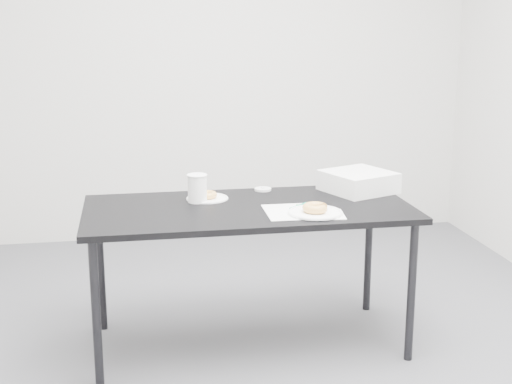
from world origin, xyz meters
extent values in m
plane|color=#4B4B50|center=(0.00, 0.00, 0.00)|extent=(4.00, 4.00, 0.00)
cube|color=silver|center=(0.00, 2.00, 1.35)|extent=(4.00, 0.02, 2.70)
cube|color=black|center=(0.04, 0.08, 0.71)|extent=(1.59, 0.75, 0.03)
cylinder|color=black|center=(-0.69, -0.23, 0.35)|extent=(0.04, 0.04, 0.69)
cylinder|color=black|center=(-0.70, 0.39, 0.35)|extent=(0.04, 0.04, 0.69)
cylinder|color=black|center=(0.77, -0.22, 0.35)|extent=(0.04, 0.04, 0.69)
cylinder|color=black|center=(0.77, 0.40, 0.35)|extent=(0.04, 0.04, 0.69)
cube|color=white|center=(0.22, -0.05, 0.72)|extent=(0.23, 0.30, 0.00)
cube|color=green|center=(0.29, 0.04, 0.73)|extent=(0.05, 0.05, 0.00)
cylinder|color=#0E9C74|center=(0.27, 0.03, 0.73)|extent=(0.11, 0.10, 0.01)
cube|color=white|center=(0.36, -0.13, 0.72)|extent=(0.20, 0.20, 0.00)
cylinder|color=white|center=(0.32, -0.11, 0.73)|extent=(0.26, 0.26, 0.01)
torus|color=#D98844|center=(0.32, -0.11, 0.75)|extent=(0.15, 0.15, 0.04)
cylinder|color=white|center=(-0.14, 0.26, 0.73)|extent=(0.21, 0.21, 0.01)
torus|color=#D98844|center=(-0.14, 0.26, 0.75)|extent=(0.11, 0.11, 0.03)
cylinder|color=white|center=(-0.20, 0.21, 0.79)|extent=(0.09, 0.09, 0.14)
cylinder|color=silver|center=(0.17, 0.40, 0.73)|extent=(0.09, 0.09, 0.01)
cube|color=white|center=(0.66, 0.29, 0.78)|extent=(0.42, 0.42, 0.11)
camera|label=1|loc=(-0.50, -3.22, 1.61)|focal=50.00mm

